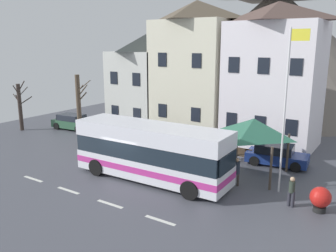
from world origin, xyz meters
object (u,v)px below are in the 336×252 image
Objects in this scene: bare_tree_00 at (79,109)px; bare_tree_01 at (20,106)px; bus_shelter at (254,128)px; pedestrian_00 at (292,191)px; public_bench at (241,154)px; townhouse_02 at (274,76)px; townhouse_00 at (147,81)px; parked_car_00 at (73,122)px; transit_bus at (151,153)px; harbour_buoy at (320,198)px; parked_car_01 at (276,155)px; pedestrian_01 at (237,169)px; townhouse_01 at (196,69)px; hilltop_castle at (274,44)px; flagpole at (287,103)px; parked_car_02 at (150,135)px.

bare_tree_00 is 1.22× the size of bare_tree_01.
pedestrian_00 is (3.13, -3.09, -2.11)m from bus_shelter.
townhouse_02 is at bearing 84.89° from public_bench.
townhouse_00 is 7.88m from parked_car_00.
transit_bus reaches higher than harbour_buoy.
transit_bus is at bearing -138.84° from bus_shelter.
parked_car_01 is 4.73m from pedestrian_01.
pedestrian_00 is (2.40, -5.64, 0.13)m from parked_car_01.
pedestrian_00 is 0.28× the size of bare_tree_00.
townhouse_01 is at bearing 137.95° from bus_shelter.
pedestrian_00 is at bearing -67.36° from townhouse_02.
hilltop_castle reaches higher than pedestrian_00.
bare_tree_00 is (-11.96, -3.10, 2.33)m from public_bench.
pedestrian_00 is at bearing -72.58° from parked_car_01.
townhouse_01 is 2.77× the size of parked_car_00.
pedestrian_00 is 4.38m from flagpole.
pedestrian_01 reaches higher than parked_car_02.
bare_tree_01 is at bearing -177.31° from parked_car_01.
transit_bus is at bearing -161.06° from flagpole.
parked_car_01 is (1.77, -4.37, -4.68)m from townhouse_02.
parked_car_01 is at bearing -71.60° from hilltop_castle.
bare_tree_01 reaches higher than transit_bus.
bare_tree_00 reaches higher than public_bench.
transit_bus is 5.88× the size of pedestrian_01.
bare_tree_01 is (-8.17, -8.14, -2.07)m from townhouse_00.
hilltop_castle is 9.30× the size of bus_shelter.
parked_car_01 is at bearing 2.81° from parked_car_02.
bare_tree_00 is (-16.57, 1.99, 2.01)m from pedestrian_00.
parked_car_02 is (4.07, -5.12, -3.64)m from townhouse_00.
pedestrian_00 is at bearing -172.24° from harbour_buoy.
bare_tree_01 is (-20.02, -2.71, 1.75)m from public_bench.
flagpole reaches higher than bare_tree_01.
hilltop_castle is 3.55× the size of transit_bus.
bare_tree_00 reaches higher than transit_bus.
pedestrian_00 is (12.39, -5.40, 0.14)m from parked_car_02.
transit_bus is 1.73× the size of bare_tree_00.
transit_bus is 14.69m from parked_car_00.
parked_car_00 is 20.86m from flagpole.
bare_tree_00 is (-6.38, -27.04, -4.92)m from hilltop_castle.
hilltop_castle is at bearing 109.33° from pedestrian_00.
hilltop_castle is 7.49× the size of bare_tree_01.
parked_car_02 is at bearing 166.00° from bus_shelter.
parked_car_02 is (-9.99, -0.24, -0.01)m from parked_car_01.
townhouse_01 reaches higher than bare_tree_01.
townhouse_02 is 6.66× the size of pedestrian_01.
parked_car_02 is 0.94× the size of bare_tree_01.
parked_car_02 is 0.50× the size of flagpole.
bare_tree_01 reaches higher than parked_car_02.
flagpole is at bearing -71.45° from hilltop_castle.
parked_car_02 is (-9.26, 2.31, -2.25)m from bus_shelter.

